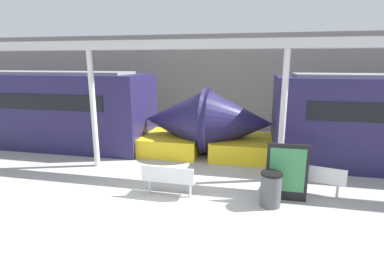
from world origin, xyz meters
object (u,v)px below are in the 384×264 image
object	(u,v)px
bench_far	(309,176)
support_column_near	(283,118)
train_right	(18,109)
trash_bin	(271,189)
poster_board	(287,172)
support_column_far	(93,110)
bench_near	(168,178)

from	to	relation	value
bench_far	support_column_near	distance (m)	1.85
train_right	bench_far	xyz separation A→B (m)	(12.08, -3.16, -0.98)
bench_far	support_column_near	xyz separation A→B (m)	(-0.74, 0.89, 1.45)
support_column_near	trash_bin	bearing A→B (deg)	-100.07
poster_board	support_column_far	xyz separation A→B (m)	(-6.30, 1.40, 1.20)
poster_board	support_column_far	size ratio (longest dim) A/B	0.39
support_column_near	bench_far	bearing A→B (deg)	-50.38
bench_near	support_column_near	distance (m)	3.83
train_right	bench_far	distance (m)	12.52
train_right	trash_bin	xyz separation A→B (m)	(11.02, -4.09, -1.06)
train_right	support_column_far	bearing A→B (deg)	-23.90
bench_far	support_column_far	distance (m)	7.16
support_column_near	support_column_far	size ratio (longest dim) A/B	1.00
bench_far	trash_bin	bearing A→B (deg)	-125.22
support_column_far	train_right	bearing A→B (deg)	156.10
trash_bin	poster_board	world-z (taller)	poster_board
train_right	bench_near	world-z (taller)	train_right
trash_bin	support_column_near	bearing A→B (deg)	79.93
bench_near	support_column_far	world-z (taller)	support_column_far
trash_bin	poster_board	distance (m)	0.67
train_right	support_column_far	xyz separation A→B (m)	(5.12, -2.27, 0.47)
bench_near	bench_far	size ratio (longest dim) A/B	0.78
trash_bin	poster_board	xyz separation A→B (m)	(0.41, 0.42, 0.33)
train_right	bench_far	world-z (taller)	train_right
bench_far	poster_board	world-z (taller)	poster_board
bench_far	poster_board	xyz separation A→B (m)	(-0.65, -0.51, 0.25)
bench_near	support_column_near	bearing A→B (deg)	32.69
train_right	poster_board	world-z (taller)	train_right
bench_near	support_column_near	world-z (taller)	support_column_near
bench_near	bench_far	bearing A→B (deg)	15.60
trash_bin	support_column_near	world-z (taller)	support_column_near
bench_near	support_column_far	bearing A→B (deg)	151.67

